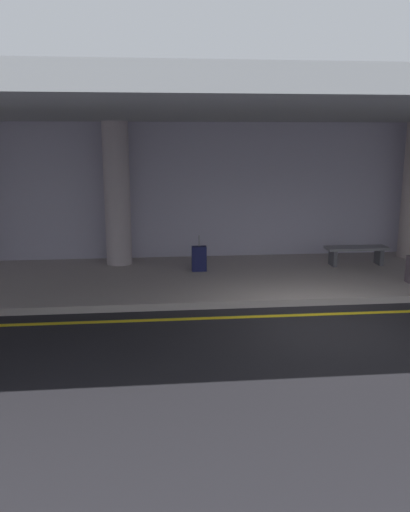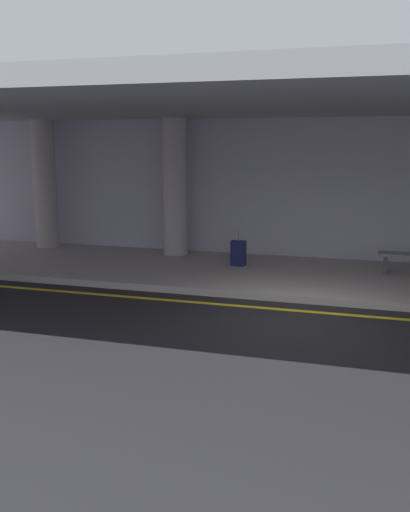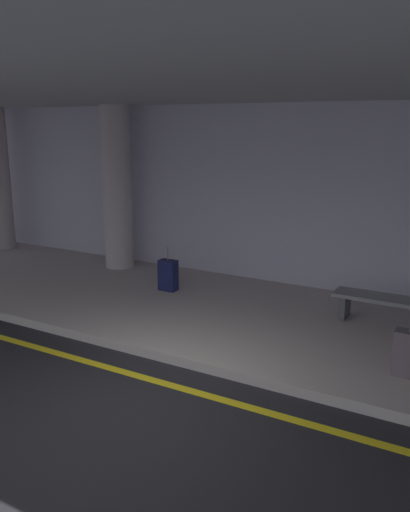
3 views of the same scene
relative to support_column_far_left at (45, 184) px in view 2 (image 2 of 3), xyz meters
The scene contains 8 objects.
ground_plane 9.42m from the support_column_far_left, 29.76° to the right, with size 60.00×60.00×0.00m, color black.
sidewalk 8.35m from the support_column_far_left, 10.44° to the right, with size 26.00×4.20×0.15m, color #B0A49F.
lane_stripe_yellow 9.21m from the support_column_far_left, 27.17° to the right, with size 26.00×0.14×0.01m, color yellow.
support_column_far_left is the anchor object (origin of this frame).
support_column_left_mid 4.00m from the support_column_far_left, ahead, with size 0.66×0.66×3.65m, color #AEA0A5.
ceiling_overhang 8.47m from the support_column_far_left, 13.86° to the right, with size 28.00×13.20×0.30m, color #95999D.
terminal_back_wall 8.04m from the support_column_far_left, ahead, with size 26.00×0.30×3.80m, color #ADA8BE.
suitcase_upright_secondary 6.29m from the support_column_far_left, ahead, with size 0.36×0.22×0.90m.
Camera 2 is at (1.45, -10.36, 3.13)m, focal length 41.22 mm.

